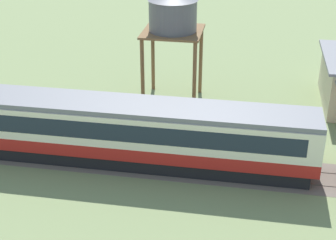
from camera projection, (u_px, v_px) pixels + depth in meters
The scene contains 3 objects.
passenger_train at pixel (137, 130), 30.76m from camera, with size 114.99×3.14×3.93m.
railway_track at pixel (170, 165), 31.43m from camera, with size 172.59×3.60×0.04m.
water_tower at pixel (173, 16), 36.98m from camera, with size 4.31×4.31×8.33m.
Camera 1 is at (-20.48, -26.46, 16.56)m, focal length 55.00 mm.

